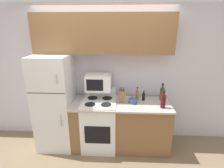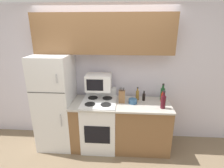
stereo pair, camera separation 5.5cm
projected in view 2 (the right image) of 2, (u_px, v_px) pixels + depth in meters
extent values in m
plane|color=#7F6B51|center=(102.00, 156.00, 3.06)|extent=(12.00, 12.00, 0.00)
cube|color=silver|center=(105.00, 75.00, 3.33)|extent=(8.00, 0.05, 2.55)
cube|color=brown|center=(120.00, 125.00, 3.21)|extent=(1.72, 0.63, 0.86)
cube|color=#BCB7AD|center=(121.00, 104.00, 3.05)|extent=(1.72, 0.67, 0.03)
cube|color=white|center=(56.00, 102.00, 3.16)|extent=(0.62, 0.67, 1.71)
cube|color=#383838|center=(46.00, 93.00, 2.75)|extent=(0.60, 0.01, 0.01)
cylinder|color=#B7B7BC|center=(57.00, 79.00, 2.65)|extent=(0.02, 0.02, 0.14)
cylinder|color=#B7B7BC|center=(61.00, 120.00, 2.87)|extent=(0.02, 0.02, 0.22)
cube|color=brown|center=(103.00, 34.00, 2.92)|extent=(2.35, 0.31, 0.66)
cube|color=white|center=(100.00, 124.00, 3.21)|extent=(0.60, 0.63, 0.91)
cube|color=black|center=(97.00, 135.00, 2.91)|extent=(0.43, 0.01, 0.33)
cube|color=#2D2D2D|center=(99.00, 101.00, 3.07)|extent=(0.57, 0.61, 0.01)
cube|color=white|center=(101.00, 91.00, 3.33)|extent=(0.57, 0.06, 0.16)
cylinder|color=black|center=(90.00, 104.00, 2.94)|extent=(0.18, 0.18, 0.01)
cylinder|color=black|center=(106.00, 105.00, 2.92)|extent=(0.18, 0.18, 0.01)
cylinder|color=black|center=(93.00, 98.00, 3.20)|extent=(0.18, 0.18, 0.01)
cylinder|color=black|center=(107.00, 98.00, 3.19)|extent=(0.18, 0.18, 0.01)
cube|color=white|center=(99.00, 82.00, 3.11)|extent=(0.44, 0.34, 0.28)
cube|color=black|center=(95.00, 85.00, 2.95)|extent=(0.28, 0.01, 0.20)
cube|color=brown|center=(122.00, 97.00, 3.04)|extent=(0.11, 0.10, 0.22)
cylinder|color=black|center=(120.00, 89.00, 2.99)|extent=(0.01, 0.01, 0.06)
cylinder|color=black|center=(122.00, 89.00, 2.99)|extent=(0.01, 0.01, 0.06)
cylinder|color=black|center=(124.00, 89.00, 2.98)|extent=(0.01, 0.01, 0.06)
cylinder|color=#335B84|center=(133.00, 101.00, 3.02)|extent=(0.14, 0.14, 0.07)
torus|color=#335B84|center=(133.00, 99.00, 3.01)|extent=(0.16, 0.16, 0.01)
cylinder|color=#470F19|center=(163.00, 102.00, 2.82)|extent=(0.08, 0.08, 0.21)
cylinder|color=#470F19|center=(164.00, 94.00, 2.78)|extent=(0.03, 0.03, 0.07)
cylinder|color=black|center=(164.00, 92.00, 2.76)|extent=(0.04, 0.04, 0.02)
cylinder|color=#194C23|center=(163.00, 94.00, 3.16)|extent=(0.08, 0.08, 0.21)
cylinder|color=#194C23|center=(163.00, 87.00, 3.12)|extent=(0.03, 0.03, 0.07)
cylinder|color=black|center=(163.00, 84.00, 3.11)|extent=(0.04, 0.04, 0.02)
cylinder|color=red|center=(162.00, 97.00, 3.10)|extent=(0.05, 0.05, 0.14)
cylinder|color=red|center=(163.00, 93.00, 3.07)|extent=(0.02, 0.02, 0.04)
cylinder|color=black|center=(163.00, 91.00, 3.06)|extent=(0.02, 0.03, 0.02)
cylinder|color=olive|center=(137.00, 95.00, 3.16)|extent=(0.06, 0.06, 0.17)
cylinder|color=olive|center=(138.00, 90.00, 3.12)|extent=(0.03, 0.03, 0.05)
cylinder|color=black|center=(138.00, 88.00, 3.11)|extent=(0.03, 0.03, 0.02)
cylinder|color=black|center=(144.00, 97.00, 3.13)|extent=(0.05, 0.05, 0.13)
cylinder|color=black|center=(144.00, 93.00, 3.10)|extent=(0.02, 0.02, 0.04)
cylinder|color=black|center=(144.00, 91.00, 3.09)|extent=(0.03, 0.03, 0.01)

